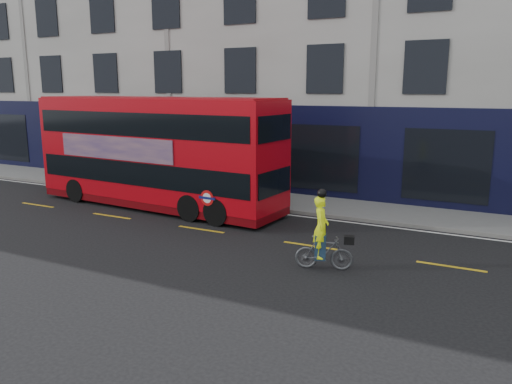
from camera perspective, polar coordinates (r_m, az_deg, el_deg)
The scene contains 8 objects.
ground at distance 14.06m, azimuth 4.15°, elevation -7.83°, with size 120.00×120.00×0.00m, color black.
pavement at distance 19.96m, azimuth 11.46°, elevation -1.96°, with size 60.00×3.00×0.12m, color slate.
kerb at distance 18.56m, azimuth 10.20°, elevation -2.93°, with size 60.00×0.12×0.13m, color slate.
building_terrace at distance 25.84m, azimuth 16.23°, elevation 17.47°, with size 50.00×10.07×15.00m.
road_edge_line at distance 18.29m, azimuth 9.91°, elevation -3.33°, with size 58.00×0.10×0.01m, color silver.
lane_dashes at distance 15.38m, azimuth 6.34°, elevation -6.13°, with size 58.00×0.12×0.01m, color gold, non-canonical shape.
bus at distance 20.26m, azimuth -11.29°, elevation 4.54°, with size 11.03×3.26×4.39m.
cyclist at distance 13.28m, azimuth 7.66°, elevation -5.72°, with size 1.58×0.86×2.17m.
Camera 1 is at (5.11, -12.23, 4.69)m, focal length 35.00 mm.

